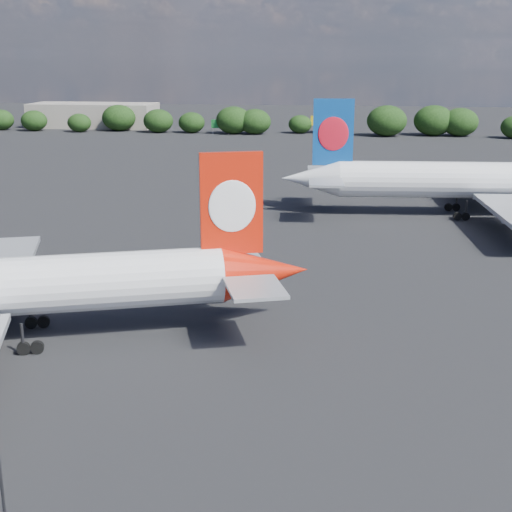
# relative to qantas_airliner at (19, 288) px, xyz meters

# --- Properties ---
(ground) EXTENTS (500.00, 500.00, 0.00)m
(ground) POSITION_rel_qantas_airliner_xyz_m (4.14, 49.76, -4.87)
(ground) COLOR black
(ground) RESTS_ON ground
(qantas_airliner) EXTENTS (47.71, 45.83, 15.98)m
(qantas_airliner) POSITION_rel_qantas_airliner_xyz_m (0.00, 0.00, 0.00)
(qantas_airliner) COLOR white
(qantas_airliner) RESTS_ON ground
(china_southern_airliner) EXTENTS (54.13, 51.50, 17.66)m
(china_southern_airliner) POSITION_rel_qantas_airliner_xyz_m (44.73, 56.82, 0.51)
(china_southern_airliner) COLOR white
(china_southern_airliner) RESTS_ON ground
(terminal_building) EXTENTS (42.00, 16.00, 8.00)m
(terminal_building) POSITION_rel_qantas_airliner_xyz_m (-60.86, 181.76, -0.87)
(terminal_building) COLOR gray
(terminal_building) RESTS_ON ground
(highway_sign) EXTENTS (6.00, 0.30, 4.50)m
(highway_sign) POSITION_rel_qantas_airliner_xyz_m (-13.86, 165.76, -1.74)
(highway_sign) COLOR #146527
(highway_sign) RESTS_ON ground
(billboard_yellow) EXTENTS (5.00, 0.30, 5.50)m
(billboard_yellow) POSITION_rel_qantas_airliner_xyz_m (16.14, 171.76, -1.00)
(billboard_yellow) COLOR gold
(billboard_yellow) RESTS_ON ground
(horizon_treeline) EXTENTS (207.57, 16.73, 9.30)m
(horizon_treeline) POSITION_rel_qantas_airliner_xyz_m (21.17, 169.58, -0.83)
(horizon_treeline) COLOR black
(horizon_treeline) RESTS_ON ground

